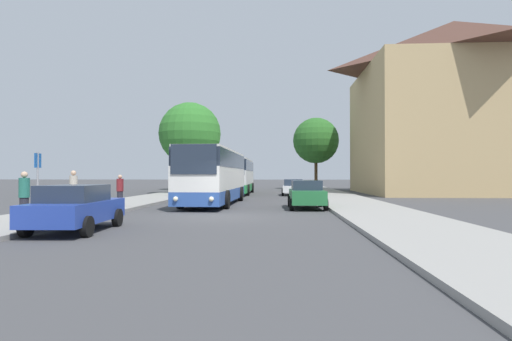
# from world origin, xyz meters

# --- Properties ---
(ground_plane) EXTENTS (300.00, 300.00, 0.00)m
(ground_plane) POSITION_xyz_m (0.00, 0.00, 0.00)
(ground_plane) COLOR #424244
(ground_plane) RESTS_ON ground
(sidewalk_left) EXTENTS (4.00, 120.00, 0.15)m
(sidewalk_left) POSITION_xyz_m (-7.00, 0.00, 0.07)
(sidewalk_left) COLOR gray
(sidewalk_left) RESTS_ON ground_plane
(sidewalk_right) EXTENTS (4.00, 120.00, 0.15)m
(sidewalk_right) POSITION_xyz_m (7.00, 0.00, 0.07)
(sidewalk_right) COLOR gray
(sidewalk_right) RESTS_ON ground_plane
(building_right_background) EXTENTS (17.58, 15.74, 17.03)m
(building_right_background) POSITION_xyz_m (19.70, 23.10, 8.52)
(building_right_background) COLOR tan
(building_right_background) RESTS_ON ground_plane
(bus_front) EXTENTS (2.94, 11.27, 3.31)m
(bus_front) POSITION_xyz_m (-1.53, 7.33, 1.77)
(bus_front) COLOR #2D519E
(bus_front) RESTS_ON ground_plane
(bus_middle) EXTENTS (2.78, 10.93, 3.29)m
(bus_middle) POSITION_xyz_m (-1.53, 21.01, 1.76)
(bus_middle) COLOR #238942
(bus_middle) RESTS_ON ground_plane
(parked_car_left_curb) EXTENTS (2.13, 4.06, 1.49)m
(parked_car_left_curb) POSITION_xyz_m (-4.03, -4.73, 0.77)
(parked_car_left_curb) COLOR #233D9E
(parked_car_left_curb) RESTS_ON ground_plane
(parked_car_right_near) EXTENTS (1.97, 4.08, 1.52)m
(parked_car_right_near) POSITION_xyz_m (3.94, 4.54, 0.79)
(parked_car_right_near) COLOR #236B38
(parked_car_right_near) RESTS_ON ground_plane
(parked_car_right_far) EXTENTS (2.09, 4.37, 1.44)m
(parked_car_right_far) POSITION_xyz_m (3.72, 18.85, 0.75)
(parked_car_right_far) COLOR silver
(parked_car_right_far) RESTS_ON ground_plane
(bus_stop_sign) EXTENTS (0.08, 0.45, 2.61)m
(bus_stop_sign) POSITION_xyz_m (-7.55, -1.13, 1.77)
(bus_stop_sign) COLOR gray
(bus_stop_sign) RESTS_ON sidewalk_left
(pedestrian_waiting_near) EXTENTS (0.36, 0.36, 1.87)m
(pedestrian_waiting_near) POSITION_xyz_m (-7.23, 1.14, 1.10)
(pedestrian_waiting_near) COLOR #23232D
(pedestrian_waiting_near) RESTS_ON sidewalk_left
(pedestrian_waiting_far) EXTENTS (0.36, 0.36, 1.78)m
(pedestrian_waiting_far) POSITION_xyz_m (-6.68, -3.31, 1.05)
(pedestrian_waiting_far) COLOR #23232D
(pedestrian_waiting_far) RESTS_ON sidewalk_left
(pedestrian_walking_back) EXTENTS (0.36, 0.36, 1.68)m
(pedestrian_walking_back) POSITION_xyz_m (-6.01, 3.68, 0.99)
(pedestrian_walking_back) COLOR #23232D
(pedestrian_walking_back) RESTS_ON sidewalk_left
(tree_left_near) EXTENTS (5.89, 5.89, 8.84)m
(tree_left_near) POSITION_xyz_m (-7.96, 30.69, 6.04)
(tree_left_near) COLOR #47331E
(tree_left_near) RESTS_ON sidewalk_left
(tree_left_far) EXTENTS (5.79, 5.79, 8.48)m
(tree_left_far) POSITION_xyz_m (-5.90, 19.87, 5.72)
(tree_left_far) COLOR #513D23
(tree_left_far) RESTS_ON sidewalk_left
(tree_right_near) EXTENTS (5.84, 5.84, 9.01)m
(tree_right_near) POSITION_xyz_m (7.16, 34.18, 6.23)
(tree_right_near) COLOR #47331E
(tree_right_near) RESTS_ON sidewalk_right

